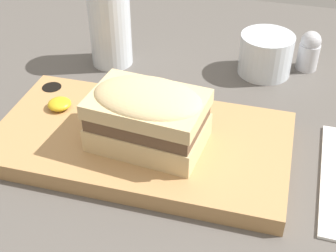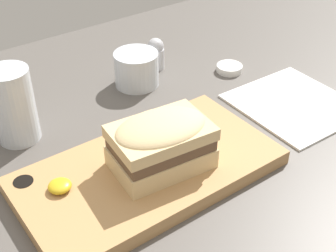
% 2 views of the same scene
% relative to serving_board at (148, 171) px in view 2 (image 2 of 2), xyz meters
% --- Properties ---
extents(dining_table, '(1.78, 1.00, 0.02)m').
position_rel_serving_board_xyz_m(dining_table, '(-0.05, 0.03, -0.02)').
color(dining_table, '#56514C').
rests_on(dining_table, ground).
extents(serving_board, '(0.37, 0.20, 0.02)m').
position_rel_serving_board_xyz_m(serving_board, '(0.00, 0.00, 0.00)').
color(serving_board, tan).
rests_on(serving_board, dining_table).
extents(sandwich, '(0.14, 0.10, 0.08)m').
position_rel_serving_board_xyz_m(sandwich, '(0.01, -0.01, 0.05)').
color(sandwich, '#DBBC84').
rests_on(sandwich, serving_board).
extents(mustard_dollop, '(0.03, 0.03, 0.01)m').
position_rel_serving_board_xyz_m(mustard_dollop, '(-0.12, 0.03, 0.02)').
color(mustard_dollop, gold).
rests_on(mustard_dollop, serving_board).
extents(water_glass, '(0.07, 0.07, 0.12)m').
position_rel_serving_board_xyz_m(water_glass, '(-0.11, 0.20, 0.04)').
color(water_glass, silver).
rests_on(water_glass, dining_table).
extents(wine_glass, '(0.08, 0.08, 0.07)m').
position_rel_serving_board_xyz_m(wine_glass, '(0.13, 0.23, 0.02)').
color(wine_glass, silver).
rests_on(wine_glass, dining_table).
extents(napkin, '(0.19, 0.20, 0.00)m').
position_rel_serving_board_xyz_m(napkin, '(0.32, 0.00, -0.01)').
color(napkin, white).
rests_on(napkin, dining_table).
extents(salt_shaker, '(0.03, 0.03, 0.07)m').
position_rel_serving_board_xyz_m(salt_shaker, '(0.20, 0.26, 0.02)').
color(salt_shaker, silver).
rests_on(salt_shaker, dining_table).
extents(condiment_dish, '(0.05, 0.05, 0.01)m').
position_rel_serving_board_xyz_m(condiment_dish, '(0.31, 0.17, -0.00)').
color(condiment_dish, white).
rests_on(condiment_dish, dining_table).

